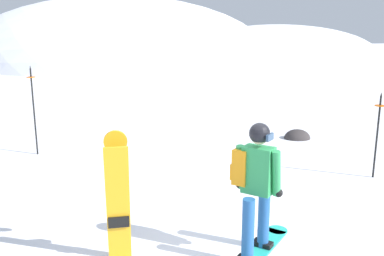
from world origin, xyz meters
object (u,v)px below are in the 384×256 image
(rock_dark, at_px, (297,138))
(piste_marker_far, at_px, (378,129))
(snowboarder_main, at_px, (255,186))
(piste_marker_near, at_px, (33,105))
(spare_snowboard, at_px, (118,198))

(rock_dark, bearing_deg, piste_marker_far, -87.89)
(snowboarder_main, xyz_separation_m, rock_dark, (3.16, 5.55, -0.92))
(piste_marker_near, bearing_deg, snowboarder_main, -56.28)
(rock_dark, bearing_deg, snowboarder_main, -119.68)
(piste_marker_far, relative_size, rock_dark, 2.35)
(snowboarder_main, height_order, piste_marker_far, snowboarder_main)
(rock_dark, bearing_deg, spare_snowboard, -131.74)
(spare_snowboard, height_order, piste_marker_far, piste_marker_far)
(piste_marker_far, xyz_separation_m, rock_dark, (-0.12, 3.20, -0.97))
(spare_snowboard, bearing_deg, piste_marker_near, 109.97)
(piste_marker_near, height_order, piste_marker_far, piste_marker_near)
(spare_snowboard, relative_size, piste_marker_near, 0.79)
(piste_marker_near, xyz_separation_m, piste_marker_far, (6.79, -2.91, -0.21))
(spare_snowboard, height_order, rock_dark, spare_snowboard)
(piste_marker_near, xyz_separation_m, rock_dark, (6.67, 0.29, -1.18))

